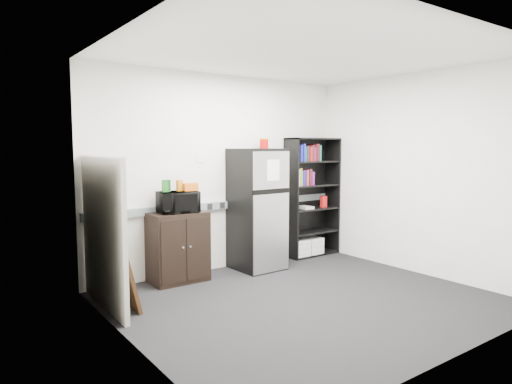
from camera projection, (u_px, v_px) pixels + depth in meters
floor at (306, 300)px, 5.12m from camera, size 4.00×4.00×0.00m
wall_back at (223, 173)px, 6.39m from camera, size 4.00×0.02×2.70m
wall_right at (418, 174)px, 6.15m from camera, size 0.02×3.50×2.70m
wall_left at (130, 191)px, 3.81m from camera, size 0.02×3.50×2.70m
ceiling at (309, 54)px, 4.85m from camera, size 4.00×3.50×0.02m
electrical_raceway at (224, 205)px, 6.41m from camera, size 3.92×0.05×0.10m
wall_note at (201, 159)px, 6.16m from camera, size 0.14×0.00×0.10m
bookshelf at (311, 194)px, 7.16m from camera, size 0.90×0.34×1.85m
cubicle_partition at (103, 233)px, 4.79m from camera, size 0.06×1.30×1.62m
cabinet at (178, 247)px, 5.79m from camera, size 0.71×0.47×0.89m
microwave at (178, 202)px, 5.72m from camera, size 0.52×0.38×0.27m
snack_box_a at (165, 186)px, 5.64m from camera, size 0.08×0.06×0.15m
snack_box_b at (167, 186)px, 5.66m from camera, size 0.08×0.06×0.15m
snack_box_c at (179, 186)px, 5.75m from camera, size 0.08×0.06×0.14m
snack_bag at (190, 187)px, 5.79m from camera, size 0.19×0.13×0.10m
refrigerator at (257, 209)px, 6.38m from camera, size 0.65×0.68×1.69m
coffee_can at (264, 142)px, 6.52m from camera, size 0.12×0.12×0.17m
framed_poster at (119, 267)px, 4.84m from camera, size 0.23×0.69×0.87m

